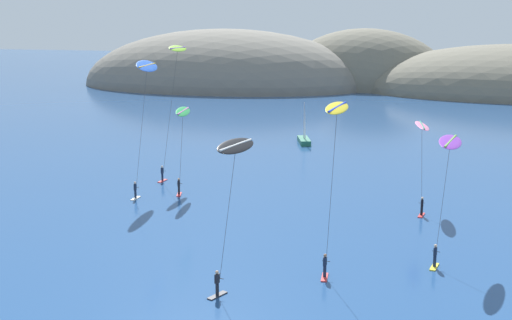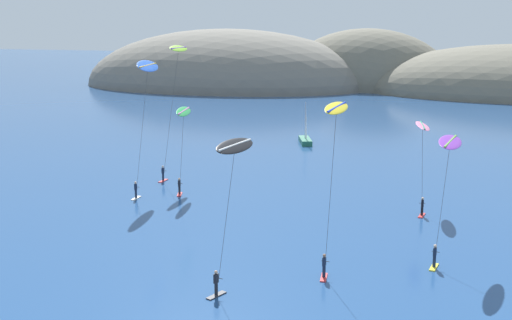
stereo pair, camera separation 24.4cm
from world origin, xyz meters
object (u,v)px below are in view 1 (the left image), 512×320
object	(u,v)px
kitesurfer_blue	(146,73)
kitesurfer_lime	(176,61)
kitesurfer_black	(234,160)
kitesurfer_green	(183,119)
kitesurfer_pink	(422,133)
sailboat_near	(304,138)
kitesurfer_purple	(449,150)
kitesurfer_yellow	(336,123)

from	to	relation	value
kitesurfer_blue	kitesurfer_lime	bearing A→B (deg)	85.83
kitesurfer_black	kitesurfer_green	xyz separation A→B (m)	(-12.11, 21.69, -1.08)
kitesurfer_pink	kitesurfer_green	distance (m)	23.34
kitesurfer_black	kitesurfer_pink	distance (m)	24.92
sailboat_near	kitesurfer_blue	distance (m)	31.46
kitesurfer_black	kitesurfer_pink	xyz separation A→B (m)	(11.21, 22.20, -1.55)
kitesurfer_black	kitesurfer_purple	bearing A→B (deg)	35.84
kitesurfer_green	kitesurfer_lime	distance (m)	9.54
kitesurfer_pink	kitesurfer_lime	world-z (taller)	kitesurfer_lime
kitesurfer_pink	kitesurfer_green	world-z (taller)	kitesurfer_green
sailboat_near	kitesurfer_blue	size ratio (longest dim) A/B	0.45
sailboat_near	kitesurfer_yellow	distance (m)	47.10
kitesurfer_lime	kitesurfer_blue	bearing A→B (deg)	-94.17
kitesurfer_lime	kitesurfer_green	bearing A→B (deg)	-64.11
kitesurfer_pink	kitesurfer_yellow	world-z (taller)	kitesurfer_yellow
kitesurfer_blue	kitesurfer_yellow	world-z (taller)	kitesurfer_blue
sailboat_near	kitesurfer_lime	distance (m)	25.96
sailboat_near	kitesurfer_blue	world-z (taller)	kitesurfer_blue
kitesurfer_black	kitesurfer_yellow	size ratio (longest dim) A/B	0.83
kitesurfer_pink	kitesurfer_yellow	xyz separation A→B (m)	(-5.46, -17.59, 3.43)
kitesurfer_purple	kitesurfer_black	bearing A→B (deg)	-144.16
kitesurfer_yellow	kitesurfer_blue	bearing A→B (deg)	141.29
kitesurfer_blue	kitesurfer_black	xyz separation A→B (m)	(16.08, -22.12, -3.37)
kitesurfer_black	kitesurfer_green	distance (m)	24.87
kitesurfer_yellow	kitesurfer_pink	bearing A→B (deg)	72.76
kitesurfer_blue	kitesurfer_purple	world-z (taller)	kitesurfer_blue
kitesurfer_yellow	kitesurfer_green	xyz separation A→B (m)	(-17.87, 17.07, -2.96)
kitesurfer_black	kitesurfer_pink	world-z (taller)	kitesurfer_black
kitesurfer_yellow	kitesurfer_green	world-z (taller)	kitesurfer_yellow
kitesurfer_black	kitesurfer_green	size ratio (longest dim) A/B	1.14
sailboat_near	kitesurfer_pink	distance (m)	32.33
kitesurfer_black	kitesurfer_blue	bearing A→B (deg)	126.03
kitesurfer_black	kitesurfer_yellow	world-z (taller)	kitesurfer_yellow
kitesurfer_pink	sailboat_near	bearing A→B (deg)	120.90
kitesurfer_blue	kitesurfer_pink	world-z (taller)	kitesurfer_blue
kitesurfer_black	kitesurfer_pink	size ratio (longest dim) A/B	1.25
kitesurfer_yellow	kitesurfer_purple	world-z (taller)	kitesurfer_yellow
kitesurfer_pink	kitesurfer_lime	bearing A→B (deg)	166.06
sailboat_near	kitesurfer_purple	xyz separation A→B (m)	(18.39, -39.84, 7.10)
kitesurfer_green	kitesurfer_lime	world-z (taller)	kitesurfer_lime
kitesurfer_green	kitesurfer_purple	bearing A→B (deg)	-25.43
kitesurfer_blue	kitesurfer_yellow	distance (m)	28.03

